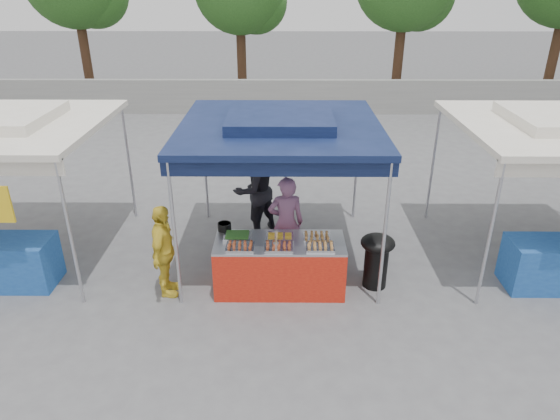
{
  "coord_description": "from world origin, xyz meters",
  "views": [
    {
      "loc": [
        0.05,
        -6.78,
        4.54
      ],
      "look_at": [
        0.0,
        0.6,
        1.05
      ],
      "focal_mm": 32.0,
      "sensor_mm": 36.0,
      "label": 1
    }
  ],
  "objects_px": {
    "cooking_pot": "(224,227)",
    "vendor_woman": "(286,223)",
    "helper_man": "(254,189)",
    "vendor_table": "(280,265)",
    "customer_person": "(164,252)",
    "wok_burner": "(377,256)"
  },
  "relations": [
    {
      "from": "cooking_pot",
      "to": "customer_person",
      "type": "xyz_separation_m",
      "value": [
        -0.87,
        -0.51,
        -0.16
      ]
    },
    {
      "from": "cooking_pot",
      "to": "helper_man",
      "type": "xyz_separation_m",
      "value": [
        0.39,
        1.51,
        0.01
      ]
    },
    {
      "from": "vendor_table",
      "to": "wok_burner",
      "type": "height_order",
      "value": "wok_burner"
    },
    {
      "from": "customer_person",
      "to": "wok_burner",
      "type": "bearing_deg",
      "value": -84.16
    },
    {
      "from": "cooking_pot",
      "to": "helper_man",
      "type": "bearing_deg",
      "value": 75.39
    },
    {
      "from": "cooking_pot",
      "to": "vendor_woman",
      "type": "distance_m",
      "value": 1.03
    },
    {
      "from": "vendor_table",
      "to": "cooking_pot",
      "type": "relative_size",
      "value": 9.35
    },
    {
      "from": "vendor_table",
      "to": "helper_man",
      "type": "height_order",
      "value": "helper_man"
    },
    {
      "from": "helper_man",
      "to": "customer_person",
      "type": "height_order",
      "value": "helper_man"
    },
    {
      "from": "helper_man",
      "to": "cooking_pot",
      "type": "bearing_deg",
      "value": 34.32
    },
    {
      "from": "wok_burner",
      "to": "vendor_woman",
      "type": "distance_m",
      "value": 1.57
    },
    {
      "from": "customer_person",
      "to": "vendor_table",
      "type": "bearing_deg",
      "value": -83.47
    },
    {
      "from": "vendor_woman",
      "to": "customer_person",
      "type": "bearing_deg",
      "value": 17.48
    },
    {
      "from": "vendor_woman",
      "to": "customer_person",
      "type": "height_order",
      "value": "vendor_woman"
    },
    {
      "from": "cooking_pot",
      "to": "customer_person",
      "type": "bearing_deg",
      "value": -149.53
    },
    {
      "from": "vendor_table",
      "to": "cooking_pot",
      "type": "height_order",
      "value": "cooking_pot"
    },
    {
      "from": "cooking_pot",
      "to": "wok_burner",
      "type": "xyz_separation_m",
      "value": [
        2.41,
        -0.27,
        -0.38
      ]
    },
    {
      "from": "helper_man",
      "to": "vendor_woman",
      "type": "bearing_deg",
      "value": 75.24
    },
    {
      "from": "wok_burner",
      "to": "vendor_woman",
      "type": "bearing_deg",
      "value": 167.16
    },
    {
      "from": "cooking_pot",
      "to": "vendor_table",
      "type": "bearing_deg",
      "value": -22.28
    },
    {
      "from": "customer_person",
      "to": "cooking_pot",
      "type": "bearing_deg",
      "value": -57.93
    },
    {
      "from": "helper_man",
      "to": "customer_person",
      "type": "relative_size",
      "value": 1.23
    }
  ]
}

